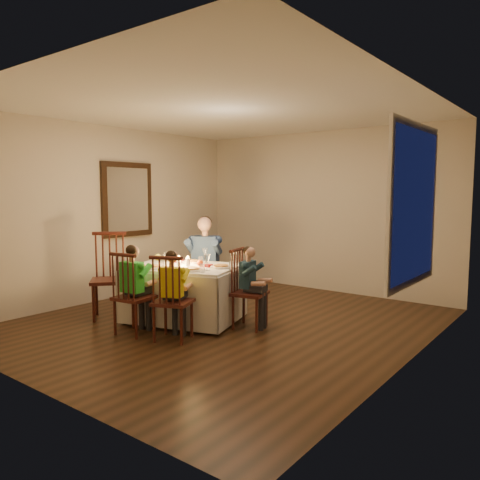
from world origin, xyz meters
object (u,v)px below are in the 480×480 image
Objects in this scene: chair_near_left at (135,334)px; child_teal at (250,328)px; serving_bowl at (170,259)px; chair_adult at (205,307)px; chair_near_right at (174,340)px; dining_table at (184,282)px; adult at (205,307)px; chair_end at (250,328)px; child_green at (135,334)px; chair_extra at (110,318)px; child_yellow at (174,340)px.

child_teal reaches higher than chair_near_left.
serving_bowl is at bearing 79.65° from child_teal.
chair_near_right is (0.71, -1.33, 0.00)m from chair_adult.
chair_near_left is (-0.06, -0.74, -0.50)m from dining_table.
adult reaches higher than chair_near_right.
chair_end is at bearing -0.56° from dining_table.
child_green reaches higher than chair_near_left.
dining_table is 0.90m from chair_adult.
adult is (-0.20, 1.44, 0.00)m from chair_near_left.
chair_adult is at bearing 15.25° from chair_extra.
serving_bowl reaches higher than child_teal.
chair_near_right is 0.97× the size of child_teal.
adult reaches higher than chair_near_left.
chair_adult is 1.51m from chair_near_right.
chair_adult is 1.32m from chair_extra.
chair_near_left is at bearing -66.40° from chair_extra.
adult reaches higher than chair_extra.
chair_near_left is 1.00× the size of chair_end.
chair_extra is (-1.69, -0.75, 0.00)m from chair_end.
chair_near_right is 0.97m from child_teal.
chair_extra is (-0.58, -1.19, 0.00)m from chair_adult.
child_yellow is at bearing 142.11° from child_teal.
child_green is at bearing -66.40° from chair_extra.
serving_bowl is at bearing -75.88° from child_green.
child_green is (0.20, -1.44, 0.00)m from chair_adult.
adult is 0.91m from serving_bowl.
serving_bowl is at bearing 140.66° from dining_table.
chair_end is at bearing -140.38° from chair_near_left.
child_yellow is at bearing 142.11° from chair_end.
chair_near_left is at bearing 123.96° from child_teal.
child_teal is (1.11, -0.44, 0.00)m from chair_adult.
chair_end is (1.11, -0.44, 0.00)m from chair_adult.
serving_bowl is at bearing -64.68° from child_yellow.
child_teal is at bearing -24.93° from chair_extra.
chair_end is 1.20m from adult.
serving_bowl reaches higher than chair_extra.
child_green is at bearing -112.05° from dining_table.
child_yellow is (0.71, -1.33, 0.00)m from chair_adult.
child_green is (-0.06, -0.74, -0.50)m from dining_table.
dining_table reaches higher than child_yellow.
dining_table is 1.65× the size of chair_end.
adult is at bearing 54.68° from child_teal.
dining_table is at bearing 92.97° from child_teal.
adult is 1.20m from child_teal.
chair_extra reaches higher than child_green.
chair_adult is 1.45m from child_green.
dining_table is at bearing -22.23° from serving_bowl.
child_yellow reaches higher than chair_end.
chair_end is at bearing -140.38° from child_green.
chair_end is at bearing -136.57° from chair_near_right.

